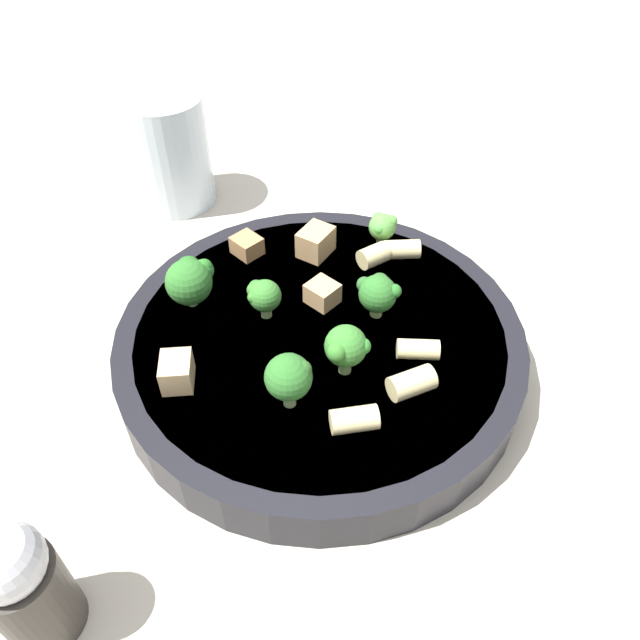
% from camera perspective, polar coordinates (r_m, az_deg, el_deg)
% --- Properties ---
extents(ground_plane, '(2.00, 2.00, 0.00)m').
position_cam_1_polar(ground_plane, '(0.47, 0.00, -3.89)').
color(ground_plane, '#BCB29E').
extents(pasta_bowl, '(0.29, 0.29, 0.03)m').
position_cam_1_polar(pasta_bowl, '(0.45, 0.00, -2.19)').
color(pasta_bowl, black).
rests_on(pasta_bowl, ground_plane).
extents(broccoli_floret_0, '(0.03, 0.03, 0.04)m').
position_cam_1_polar(broccoli_floret_0, '(0.38, -2.82, -5.19)').
color(broccoli_floret_0, '#9EC175').
rests_on(broccoli_floret_0, pasta_bowl).
extents(broccoli_floret_1, '(0.02, 0.02, 0.03)m').
position_cam_1_polar(broccoli_floret_1, '(0.51, 5.74, 8.52)').
color(broccoli_floret_1, '#84AD60').
rests_on(broccoli_floret_1, pasta_bowl).
extents(broccoli_floret_2, '(0.02, 0.03, 0.03)m').
position_cam_1_polar(broccoli_floret_2, '(0.44, -5.24, 2.27)').
color(broccoli_floret_2, '#93B766').
rests_on(broccoli_floret_2, pasta_bowl).
extents(broccoli_floret_3, '(0.04, 0.03, 0.04)m').
position_cam_1_polar(broccoli_floret_3, '(0.46, -11.75, 3.68)').
color(broccoli_floret_3, '#9EC175').
rests_on(broccoli_floret_3, pasta_bowl).
extents(broccoli_floret_4, '(0.03, 0.03, 0.04)m').
position_cam_1_polar(broccoli_floret_4, '(0.40, 2.38, -2.50)').
color(broccoli_floret_4, '#84AD60').
rests_on(broccoli_floret_4, pasta_bowl).
extents(broccoli_floret_5, '(0.03, 0.03, 0.03)m').
position_cam_1_polar(broccoli_floret_5, '(0.44, 5.30, 2.52)').
color(broccoli_floret_5, '#93B766').
rests_on(broccoli_floret_5, pasta_bowl).
extents(rigatoni_0, '(0.03, 0.02, 0.02)m').
position_cam_1_polar(rigatoni_0, '(0.50, 4.90, 5.88)').
color(rigatoni_0, beige).
rests_on(rigatoni_0, pasta_bowl).
extents(rigatoni_1, '(0.03, 0.03, 0.02)m').
position_cam_1_polar(rigatoni_1, '(0.50, 7.48, 6.41)').
color(rigatoni_1, beige).
rests_on(rigatoni_1, pasta_bowl).
extents(rigatoni_2, '(0.03, 0.03, 0.01)m').
position_cam_1_polar(rigatoni_2, '(0.43, 8.95, -2.66)').
color(rigatoni_2, beige).
rests_on(rigatoni_2, pasta_bowl).
extents(rigatoni_3, '(0.03, 0.03, 0.02)m').
position_cam_1_polar(rigatoni_3, '(0.38, 3.15, -9.07)').
color(rigatoni_3, beige).
rests_on(rigatoni_3, pasta_bowl).
extents(rigatoni_4, '(0.03, 0.03, 0.02)m').
position_cam_1_polar(rigatoni_4, '(0.40, 8.37, -5.72)').
color(rigatoni_4, beige).
rests_on(rigatoni_4, pasta_bowl).
extents(chicken_chunk_0, '(0.02, 0.03, 0.02)m').
position_cam_1_polar(chicken_chunk_0, '(0.51, -6.70, 6.77)').
color(chicken_chunk_0, '#A87A4C').
rests_on(chicken_chunk_0, pasta_bowl).
extents(chicken_chunk_1, '(0.03, 0.02, 0.02)m').
position_cam_1_polar(chicken_chunk_1, '(0.50, -0.40, 7.15)').
color(chicken_chunk_1, tan).
rests_on(chicken_chunk_1, pasta_bowl).
extents(chicken_chunk_2, '(0.03, 0.03, 0.02)m').
position_cam_1_polar(chicken_chunk_2, '(0.41, -12.96, -4.63)').
color(chicken_chunk_2, tan).
rests_on(chicken_chunk_2, pasta_bowl).
extents(chicken_chunk_3, '(0.02, 0.02, 0.02)m').
position_cam_1_polar(chicken_chunk_3, '(0.46, 0.22, 2.45)').
color(chicken_chunk_3, tan).
rests_on(chicken_chunk_3, pasta_bowl).
extents(drinking_glass, '(0.08, 0.08, 0.11)m').
position_cam_1_polar(drinking_glass, '(0.63, -13.50, 14.17)').
color(drinking_glass, silver).
rests_on(drinking_glass, ground_plane).
extents(pepper_shaker, '(0.04, 0.04, 0.09)m').
position_cam_1_polar(pepper_shaker, '(0.36, -25.51, -21.05)').
color(pepper_shaker, '#332D28').
rests_on(pepper_shaker, ground_plane).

